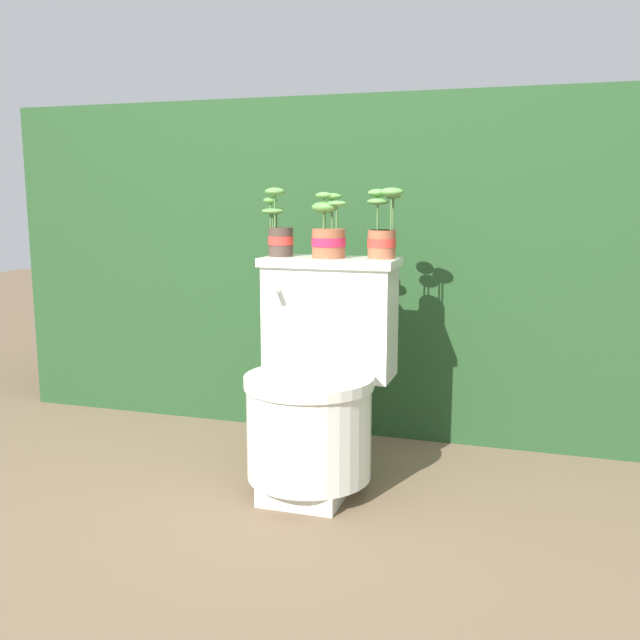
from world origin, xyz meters
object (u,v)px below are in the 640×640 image
(potted_plant_middle, at_px, (382,233))
(potted_plant_midleft, at_px, (328,235))
(toilet, at_px, (317,386))
(potted_plant_left, at_px, (279,233))

(potted_plant_middle, bearing_deg, potted_plant_midleft, -169.23)
(toilet, distance_m, potted_plant_midleft, 0.52)
(potted_plant_left, relative_size, potted_plant_midleft, 1.07)
(toilet, relative_size, potted_plant_left, 3.18)
(potted_plant_left, distance_m, potted_plant_midleft, 0.19)
(potted_plant_middle, bearing_deg, toilet, -135.71)
(potted_plant_left, bearing_deg, potted_plant_middle, 3.11)
(toilet, height_order, potted_plant_midleft, potted_plant_midleft)
(potted_plant_left, xyz_separation_m, potted_plant_middle, (0.37, 0.02, 0.01))
(toilet, height_order, potted_plant_middle, potted_plant_middle)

